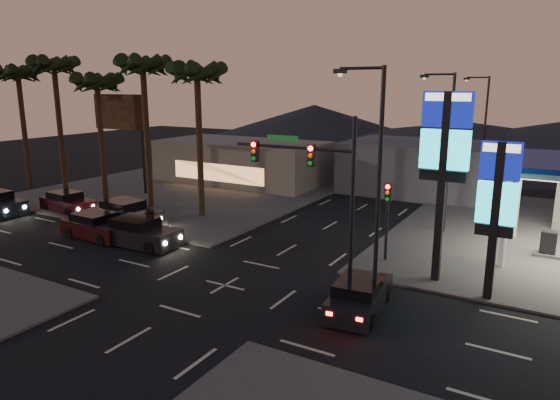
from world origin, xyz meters
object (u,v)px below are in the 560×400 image
Objects in this scene: traffic_signal_mast at (316,178)px; car_lane_a_front at (139,233)px; car_lane_b_mid at (126,214)px; car_lane_a_mid at (96,226)px; car_lane_b_front at (136,223)px; pylon_sign_short at (497,197)px; pylon_sign_tall at (445,150)px; car_lane_b_rear at (67,203)px; suv_station at (359,296)px.

traffic_signal_mast is 1.56× the size of car_lane_a_front.
car_lane_b_mid is (-3.99, 2.75, 0.02)m from car_lane_a_front.
car_lane_b_front is (1.29, 2.05, -0.09)m from car_lane_a_mid.
pylon_sign_short is 1.32× the size of car_lane_b_mid.
pylon_sign_tall is 1.12× the size of traffic_signal_mast.
pylon_sign_tall is 1.75× the size of car_lane_a_front.
pylon_sign_tall reaches higher than car_lane_a_front.
car_lane_b_rear is (-10.65, 3.19, -0.07)m from car_lane_a_front.
car_lane_b_rear reaches higher than car_lane_b_front.
traffic_signal_mast reaches higher than car_lane_b_mid.
car_lane_a_mid is 1.03× the size of car_lane_b_rear.
car_lane_b_mid is at bearing 145.45° from car_lane_a_front.
pylon_sign_tall is 17.70m from car_lane_a_front.
pylon_sign_tall reaches higher than car_lane_b_mid.
pylon_sign_short is 23.31m from car_lane_b_mid.
car_lane_b_front is at bearing 170.89° from traffic_signal_mast.
suv_station is (25.14, -4.98, -0.02)m from car_lane_b_rear.
car_lane_b_front is 0.92× the size of car_lane_b_rear.
car_lane_a_front reaches higher than car_lane_a_mid.
pylon_sign_tall is at bearing 9.52° from car_lane_a_mid.
car_lane_a_front is (-11.74, 0.41, -4.46)m from traffic_signal_mast.
pylon_sign_tall is 20.97m from car_lane_a_mid.
car_lane_b_rear is at bearing 163.35° from car_lane_a_front.
traffic_signal_mast reaches higher than car_lane_b_rear.
pylon_sign_tall is at bearing 36.52° from traffic_signal_mast.
car_lane_b_mid is at bearing 153.49° from car_lane_b_front.
pylon_sign_short is at bearing 0.78° from car_lane_b_front.
traffic_signal_mast is 1.50× the size of car_lane_b_mid.
car_lane_b_mid is at bearing 100.87° from car_lane_a_mid.
pylon_sign_short reaches higher than car_lane_b_front.
traffic_signal_mast is 1.76× the size of suv_station.
pylon_sign_tall reaches higher than traffic_signal_mast.
traffic_signal_mast reaches higher than car_lane_a_front.
car_lane_b_front is at bearing 57.83° from car_lane_a_mid.
pylon_sign_tall is 19.53m from car_lane_b_front.
traffic_signal_mast is 1.85× the size of car_lane_b_front.
car_lane_a_mid is (-19.91, -3.34, -5.67)m from pylon_sign_tall.
car_lane_b_mid is (-20.48, -0.36, -5.61)m from pylon_sign_tall.
traffic_signal_mast is at bearing -143.48° from pylon_sign_tall.
car_lane_b_mid reaches higher than car_lane_a_front.
car_lane_a_front is at bearing -34.55° from car_lane_b_mid.
pylon_sign_tall is 3.20m from pylon_sign_short.
pylon_sign_tall is at bearing 10.67° from car_lane_a_front.
suv_station is at bearing -7.07° from car_lane_a_front.
traffic_signal_mast is 14.78m from car_lane_b_front.
car_lane_a_front is 1.06× the size of car_lane_a_mid.
car_lane_b_front is at bearing 167.72° from suv_station.
pylon_sign_tall is 2.08× the size of car_lane_b_front.
pylon_sign_short is 7.16m from suv_station.
car_lane_a_mid is 17.98m from suv_station.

